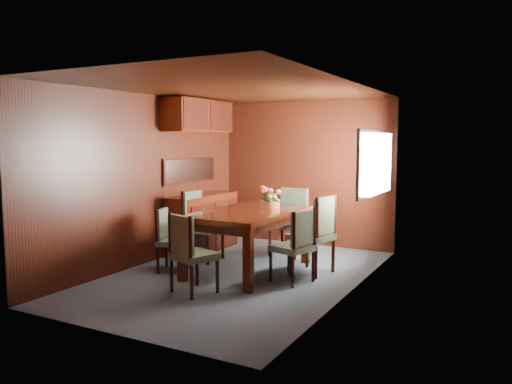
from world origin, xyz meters
The scene contains 11 objects.
ground centered at (0.00, 0.00, 0.00)m, with size 4.50×4.50×0.00m, color #3F4D57.
room_shell centered at (-0.10, 0.33, 1.63)m, with size 3.06×4.52×2.41m.
sideboard centered at (-1.25, 1.00, 0.45)m, with size 0.48×1.40×0.90m, color #3A1207.
dining_table centered at (0.01, 0.23, 0.71)m, with size 1.15×1.79×0.82m.
chair_left_near centered at (-0.94, -0.23, 0.48)m, with size 0.50×0.51×0.86m.
chair_left_far centered at (-0.95, 0.47, 0.57)m, with size 0.49×0.51×1.03m.
chair_right_near centered at (0.80, 0.03, 0.52)m, with size 0.53×0.54×0.93m.
chair_right_far centered at (0.86, 0.55, 0.58)m, with size 0.56×0.58×1.05m.
chair_head centered at (-0.11, -0.94, 0.52)m, with size 0.55×0.54×0.94m.
chair_foot centered at (0.10, 1.42, 0.57)m, with size 0.51×0.49×1.03m.
flower_centerpiece centered at (0.10, 0.70, 0.97)m, with size 0.30×0.30×0.30m.
Camera 1 is at (3.19, -5.50, 1.76)m, focal length 35.00 mm.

